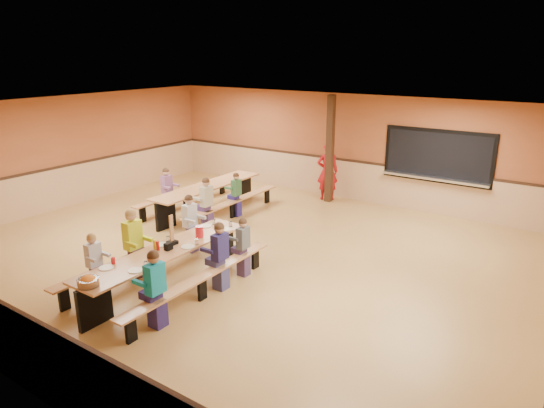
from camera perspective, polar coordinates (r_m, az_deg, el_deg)
The scene contains 23 objects.
ground at distance 10.42m, azimuth -3.87°, elevation -5.74°, with size 12.00×12.00×0.00m, color #9F753C.
room_envelope at distance 10.17m, azimuth -3.95°, elevation -2.17°, with size 12.04×10.04×3.02m.
kitchen_pass_through at distance 13.17m, azimuth 18.87°, elevation 5.09°, with size 2.78×0.28×1.38m.
structural_post at distance 13.65m, azimuth 6.83°, elevation 6.37°, with size 0.18×0.18×3.00m, color black.
cafeteria_table_main at distance 8.94m, azimuth -12.25°, elevation -6.52°, with size 1.91×3.70×0.74m.
cafeteria_table_second at distance 12.95m, azimuth -7.53°, elevation 1.30°, with size 1.91×3.70×0.74m.
seated_child_white_left at distance 9.01m, azimuth -20.15°, elevation -6.77°, with size 0.33×0.27×1.14m, color silver, non-canonical shape.
seated_adult_yellow at distance 9.44m, azimuth -16.00°, elevation -4.56°, with size 0.43×0.35×1.34m, color #D0E41F, non-canonical shape.
seated_child_grey_left at distance 10.41m, azimuth -9.62°, elevation -2.32°, with size 0.38×0.31×1.24m, color silver, non-canonical shape.
seated_child_teal_right at distance 7.73m, azimuth -13.52°, elevation -9.79°, with size 0.39×0.32×1.25m, color #128AA9, non-canonical shape.
seated_child_navy_right at distance 8.71m, azimuth -6.12°, elevation -6.19°, with size 0.39×0.32×1.25m, color #211D50, non-canonical shape.
seated_child_char_right at distance 9.21m, azimuth -3.39°, elevation -5.14°, with size 0.33×0.27×1.13m, color #4B5055, non-canonical shape.
seated_child_purple_sec at distance 13.02m, azimuth -12.23°, elevation 1.49°, with size 0.37×0.30×1.21m, color #885684, non-canonical shape.
seated_child_green_sec at distance 12.55m, azimuth -4.21°, elevation 1.08°, with size 0.33×0.27×1.14m, color #31633B, non-canonical shape.
seated_child_tan_sec at distance 11.70m, azimuth -7.68°, elevation 0.01°, with size 0.39×0.32×1.24m, color #B5AD93, non-canonical shape.
standing_woman at distance 13.98m, azimuth 6.54°, elevation 3.82°, with size 0.60×0.40×1.65m, color #B51418.
punch_pitcher at distance 9.28m, azimuth -8.54°, elevation -3.24°, with size 0.16×0.16×0.22m, color red.
chip_bowl at distance 7.86m, azimuth -20.82°, elevation -8.50°, with size 0.32×0.32×0.15m, color orange, non-canonical shape.
napkin_dispenser at distance 8.82m, azimuth -12.10°, elevation -4.89°, with size 0.10×0.14×0.13m, color black.
condiment_mustard at distance 8.91m, azimuth -13.64°, elevation -4.63°, with size 0.06×0.06×0.17m, color yellow.
condiment_ketchup at distance 8.84m, azimuth -13.29°, elevation -4.80°, with size 0.06×0.06×0.17m, color #B2140F.
table_paddle at distance 9.04m, azimuth -11.68°, elevation -3.82°, with size 0.16×0.16×0.56m.
place_settings at distance 8.84m, azimuth -12.37°, elevation -4.93°, with size 0.65×3.30×0.11m, color beige, non-canonical shape.
Camera 1 is at (5.96, -7.50, 4.11)m, focal length 32.00 mm.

